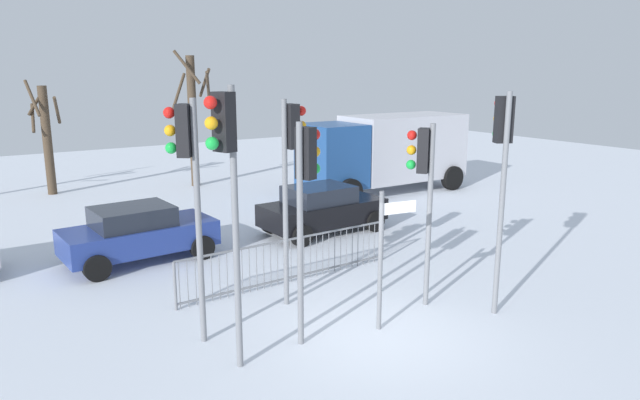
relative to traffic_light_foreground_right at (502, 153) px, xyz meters
name	(u,v)px	position (x,y,z in m)	size (l,w,h in m)	color
ground_plane	(379,334)	(-2.67, 0.39, -3.29)	(60.00, 60.00, 0.00)	silver
traffic_light_foreground_right	(502,153)	(0.00, 0.00, 0.00)	(0.40, 0.53, 4.49)	slate
traffic_light_mid_right	(291,156)	(-3.25, 2.62, -0.12)	(0.57, 0.33, 4.32)	slate
traffic_light_mid_left	(423,174)	(-1.03, 1.09, -0.47)	(0.44, 0.49, 3.84)	slate
traffic_light_rear_left	(305,183)	(-3.95, 0.93, -0.33)	(0.55, 0.37, 4.03)	slate
traffic_light_rear_right	(227,167)	(-5.51, 0.70, 0.12)	(0.55, 0.37, 4.65)	slate
traffic_light_foreground_left	(188,167)	(-5.65, 2.04, -0.05)	(0.49, 0.44, 4.42)	slate
direction_sign_post	(384,252)	(-2.45, 0.57, -1.76)	(0.78, 0.16, 2.71)	slate
pedestrian_guard_railing	(291,260)	(-2.67, 3.67, -2.73)	(5.69, 0.25, 1.07)	slate
car_black_trailing	(322,208)	(0.28, 6.83, -2.52)	(3.87, 2.05, 1.47)	black
car_blue_near	(138,233)	(-5.21, 7.17, -2.52)	(3.90, 2.14, 1.47)	navy
delivery_truck	(386,150)	(5.77, 10.51, -1.55)	(7.06, 2.74, 3.10)	silver
bare_tree_left	(193,117)	(-0.23, 15.98, -0.33)	(1.94, 1.93, 5.68)	#473828
bare_tree_right	(46,136)	(-5.75, 17.48, -0.96)	(1.25, 1.25, 4.52)	#473828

